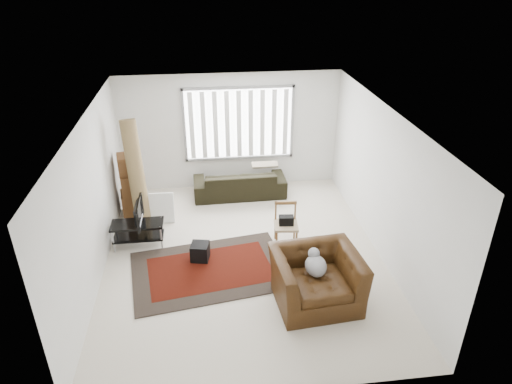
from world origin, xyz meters
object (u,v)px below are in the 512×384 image
Objects in this scene: moving_boxes at (133,187)px; sofa at (240,179)px; armchair at (317,276)px; tv_stand at (138,229)px; side_chair at (286,223)px.

moving_boxes reaches higher than sofa.
armchair is at bearing -45.68° from moving_boxes.
sofa is at bearing 13.63° from moving_boxes.
tv_stand is 1.18× the size of side_chair.
side_chair is at bearing -5.74° from tv_stand.
moving_boxes is (-0.20, 1.27, 0.27)m from tv_stand.
side_chair is 1.70m from armchair.
side_chair is (2.99, -1.55, -0.17)m from moving_boxes.
moving_boxes is 0.64× the size of sofa.
tv_stand is 2.79m from sofa.
side_chair is at bearing 107.26° from sofa.
armchair is (0.86, -3.80, 0.10)m from sofa.
sofa reaches higher than tv_stand.
sofa is (2.10, 1.83, 0.05)m from tv_stand.
moving_boxes reaches higher than side_chair.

